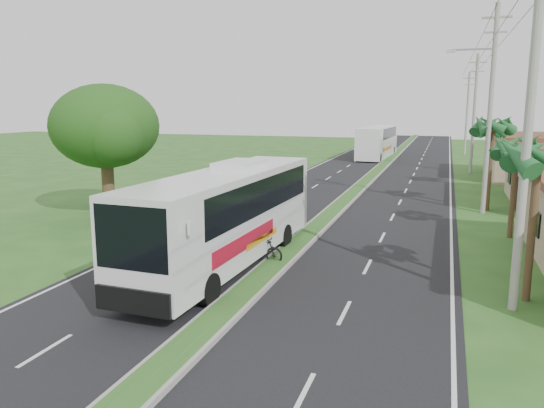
% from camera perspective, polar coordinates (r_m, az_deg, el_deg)
% --- Properties ---
extents(ground, '(180.00, 180.00, 0.00)m').
position_cam_1_polar(ground, '(17.85, -3.51, -10.32)').
color(ground, '#27551F').
rests_on(ground, ground).
extents(road_asphalt, '(14.00, 160.00, 0.02)m').
position_cam_1_polar(road_asphalt, '(36.57, 8.13, 0.50)').
color(road_asphalt, black).
rests_on(road_asphalt, ground).
extents(median_strip, '(1.20, 160.00, 0.18)m').
position_cam_1_polar(median_strip, '(36.55, 8.13, 0.64)').
color(median_strip, gray).
rests_on(median_strip, ground).
extents(lane_edge_left, '(0.12, 160.00, 0.01)m').
position_cam_1_polar(lane_edge_left, '(38.28, -1.79, 1.04)').
color(lane_edge_left, silver).
rests_on(lane_edge_left, ground).
extents(lane_edge_right, '(0.12, 160.00, 0.01)m').
position_cam_1_polar(lane_edge_right, '(36.04, 18.67, -0.13)').
color(lane_edge_right, silver).
rests_on(lane_edge_right, ground).
extents(shop_far, '(8.60, 11.60, 3.82)m').
position_cam_1_polar(shop_far, '(52.24, 26.79, 4.61)').
color(shop_far, tan).
rests_on(shop_far, ground).
extents(palm_verge_a, '(2.40, 2.40, 5.45)m').
position_cam_1_polar(palm_verge_a, '(18.75, 26.75, 4.50)').
color(palm_verge_a, '#473321').
rests_on(palm_verge_a, ground).
extents(palm_verge_b, '(2.40, 2.40, 5.05)m').
position_cam_1_polar(palm_verge_b, '(27.73, 24.86, 5.48)').
color(palm_verge_b, '#473321').
rests_on(palm_verge_b, ground).
extents(palm_verge_c, '(2.40, 2.40, 5.85)m').
position_cam_1_polar(palm_verge_c, '(34.59, 22.69, 7.74)').
color(palm_verge_c, '#473321').
rests_on(palm_verge_c, ground).
extents(palm_verge_d, '(2.40, 2.40, 5.25)m').
position_cam_1_polar(palm_verge_d, '(43.62, 22.43, 7.43)').
color(palm_verge_d, '#473321').
rests_on(palm_verge_d, ground).
extents(shade_tree, '(6.30, 6.00, 7.54)m').
position_cam_1_polar(shade_tree, '(31.42, -17.67, 7.68)').
color(shade_tree, '#473321').
rests_on(shade_tree, ground).
extents(utility_pole_a, '(1.60, 0.28, 11.00)m').
position_cam_1_polar(utility_pole_a, '(17.63, 25.85, 7.30)').
color(utility_pole_a, gray).
rests_on(utility_pole_a, ground).
extents(utility_pole_b, '(3.20, 0.28, 12.00)m').
position_cam_1_polar(utility_pole_b, '(33.55, 22.38, 9.64)').
color(utility_pole_b, gray).
rests_on(utility_pole_b, ground).
extents(utility_pole_c, '(1.60, 0.28, 11.00)m').
position_cam_1_polar(utility_pole_c, '(53.52, 20.92, 9.19)').
color(utility_pole_c, gray).
rests_on(utility_pole_c, ground).
extents(utility_pole_d, '(1.60, 0.28, 10.50)m').
position_cam_1_polar(utility_pole_d, '(73.51, 20.25, 9.24)').
color(utility_pole_d, gray).
rests_on(utility_pole_d, ground).
extents(coach_bus_main, '(3.15, 12.84, 4.12)m').
position_cam_1_polar(coach_bus_main, '(20.90, -4.73, -0.75)').
color(coach_bus_main, silver).
rests_on(coach_bus_main, ground).
extents(coach_bus_far, '(3.47, 13.01, 3.75)m').
position_cam_1_polar(coach_bus_far, '(66.13, 11.28, 6.74)').
color(coach_bus_far, white).
rests_on(coach_bus_far, ground).
extents(motorcyclist, '(1.87, 0.58, 2.39)m').
position_cam_1_polar(motorcyclist, '(21.56, -1.20, -4.20)').
color(motorcyclist, black).
rests_on(motorcyclist, ground).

